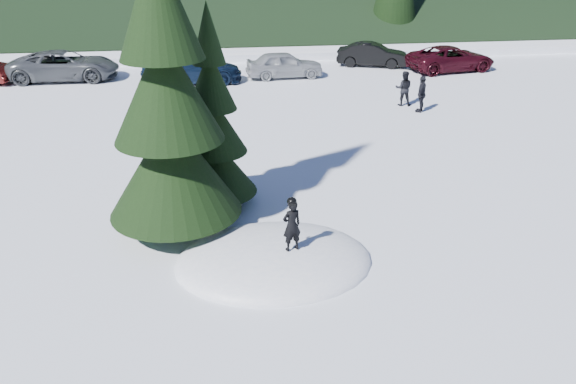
{
  "coord_description": "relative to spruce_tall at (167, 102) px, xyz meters",
  "views": [
    {
      "loc": [
        -1.19,
        -10.85,
        6.75
      ],
      "look_at": [
        0.51,
        1.36,
        1.1
      ],
      "focal_mm": 35.0,
      "sensor_mm": 36.0,
      "label": 1
    }
  ],
  "objects": [
    {
      "name": "car_2",
      "position": [
        -6.31,
        17.18,
        -2.58
      ],
      "size": [
        5.32,
        2.47,
        1.48
      ],
      "primitive_type": "imported",
      "rotation": [
        0.0,
        0.0,
        1.57
      ],
      "color": "#4B4F53",
      "rests_on": "ground"
    },
    {
      "name": "adult_1",
      "position": [
        9.65,
        9.21,
        -2.56
      ],
      "size": [
        0.8,
        0.95,
        1.52
      ],
      "primitive_type": "imported",
      "rotation": [
        0.0,
        0.0,
        4.14
      ],
      "color": "black",
      "rests_on": "ground"
    },
    {
      "name": "ground",
      "position": [
        2.2,
        -1.8,
        -3.32
      ],
      "size": [
        200.0,
        200.0,
        0.0
      ],
      "primitive_type": "plane",
      "color": "white",
      "rests_on": "ground"
    },
    {
      "name": "child_skier",
      "position": [
        2.56,
        -2.11,
        -2.25
      ],
      "size": [
        0.5,
        0.41,
        1.18
      ],
      "primitive_type": "imported",
      "rotation": [
        0.0,
        0.0,
        3.47
      ],
      "color": "black",
      "rests_on": "snow_mound"
    },
    {
      "name": "car_3",
      "position": [
        0.09,
        15.74,
        -2.6
      ],
      "size": [
        5.04,
        2.19,
        1.44
      ],
      "primitive_type": "imported",
      "rotation": [
        0.0,
        0.0,
        1.54
      ],
      "color": "black",
      "rests_on": "ground"
    },
    {
      "name": "adult_0",
      "position": [
        9.23,
        10.25,
        -2.57
      ],
      "size": [
        0.85,
        0.74,
        1.5
      ],
      "primitive_type": "imported",
      "rotation": [
        0.0,
        0.0,
        2.86
      ],
      "color": "black",
      "rests_on": "ground"
    },
    {
      "name": "car_5",
      "position": [
        10.1,
        18.26,
        -2.67
      ],
      "size": [
        4.15,
        2.59,
        1.29
      ],
      "primitive_type": "imported",
      "rotation": [
        0.0,
        0.0,
        1.23
      ],
      "color": "black",
      "rests_on": "ground"
    },
    {
      "name": "car_4",
      "position": [
        4.82,
        16.17,
        -2.65
      ],
      "size": [
        4.04,
        1.83,
        1.35
      ],
      "primitive_type": "imported",
      "rotation": [
        0.0,
        0.0,
        1.63
      ],
      "color": "#969A9E",
      "rests_on": "ground"
    },
    {
      "name": "spruce_tall",
      "position": [
        0.0,
        0.0,
        0.0
      ],
      "size": [
        3.2,
        3.2,
        8.6
      ],
      "color": "#2F1E0F",
      "rests_on": "ground"
    },
    {
      "name": "snow_mound",
      "position": [
        2.2,
        -1.8,
        -3.32
      ],
      "size": [
        4.48,
        3.52,
        0.96
      ],
      "primitive_type": "ellipsoid",
      "color": "white",
      "rests_on": "ground"
    },
    {
      "name": "spruce_short",
      "position": [
        1.0,
        1.4,
        -1.22
      ],
      "size": [
        2.2,
        2.2,
        5.37
      ],
      "color": "#2F1E0F",
      "rests_on": "ground"
    },
    {
      "name": "car_6",
      "position": [
        14.0,
        16.54,
        -2.65
      ],
      "size": [
        5.11,
        3.02,
        1.33
      ],
      "primitive_type": "imported",
      "rotation": [
        0.0,
        0.0,
        1.75
      ],
      "color": "black",
      "rests_on": "ground"
    }
  ]
}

